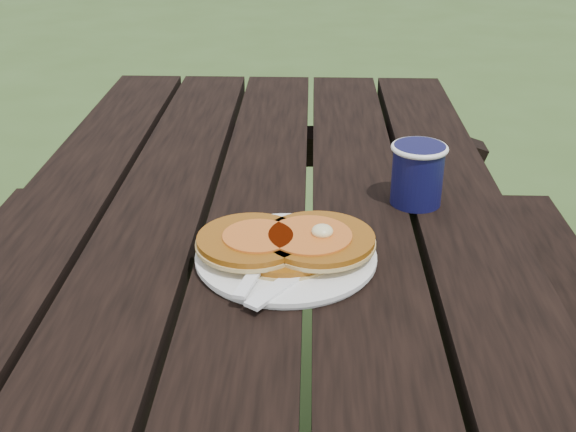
{
  "coord_description": "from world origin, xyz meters",
  "views": [
    {
      "loc": [
        0.08,
        -0.77,
        1.22
      ],
      "look_at": [
        0.05,
        0.06,
        0.8
      ],
      "focal_mm": 45.0,
      "sensor_mm": 36.0,
      "label": 1
    }
  ],
  "objects": [
    {
      "name": "plate",
      "position": [
        0.05,
        0.03,
        0.76
      ],
      "size": [
        0.24,
        0.24,
        0.01
      ],
      "primitive_type": "cylinder",
      "rotation": [
        0.0,
        0.0,
        0.07
      ],
      "color": "white",
      "rests_on": "picnic_table"
    },
    {
      "name": "pancake_stack",
      "position": [
        0.05,
        0.04,
        0.77
      ],
      "size": [
        0.23,
        0.15,
        0.04
      ],
      "rotation": [
        0.0,
        0.0,
        0.34
      ],
      "color": "#945210",
      "rests_on": "plate"
    },
    {
      "name": "knife",
      "position": [
        0.06,
        -0.02,
        0.76
      ],
      "size": [
        0.12,
        0.16,
        0.0
      ],
      "primitive_type": "cube",
      "rotation": [
        0.0,
        0.0,
        -0.61
      ],
      "color": "white",
      "rests_on": "plate"
    },
    {
      "name": "fork",
      "position": [
        0.01,
        -0.03,
        0.77
      ],
      "size": [
        0.07,
        0.16,
        0.01
      ],
      "primitive_type": null,
      "rotation": [
        0.0,
        0.0,
        -0.26
      ],
      "color": "white",
      "rests_on": "plate"
    },
    {
      "name": "coffee_cup",
      "position": [
        0.24,
        0.22,
        0.8
      ],
      "size": [
        0.08,
        0.08,
        0.09
      ],
      "rotation": [
        0.0,
        0.0,
        -0.41
      ],
      "color": "#0D0E38",
      "rests_on": "picnic_table"
    }
  ]
}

